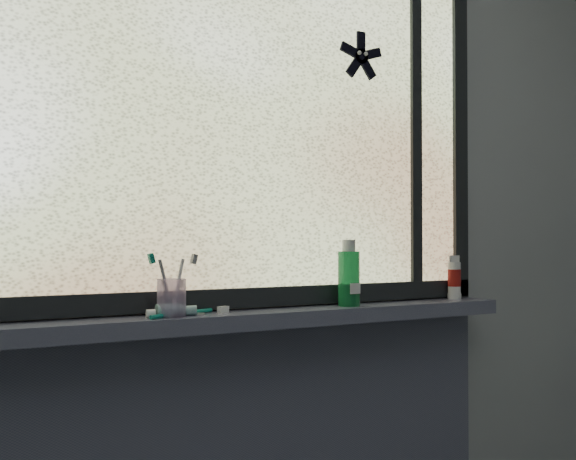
# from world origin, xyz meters

# --- Properties ---
(wall_back) EXTENTS (3.00, 0.01, 2.50)m
(wall_back) POSITION_xyz_m (0.00, 1.30, 1.25)
(wall_back) COLOR #9EA3A8
(wall_back) RESTS_ON ground
(windowsill) EXTENTS (1.62, 0.14, 0.04)m
(windowsill) POSITION_xyz_m (0.00, 1.23, 1.00)
(windowsill) COLOR #4E5169
(windowsill) RESTS_ON wall_back
(window_pane) EXTENTS (1.50, 0.01, 1.00)m
(window_pane) POSITION_xyz_m (0.00, 1.28, 1.53)
(window_pane) COLOR silver
(window_pane) RESTS_ON wall_back
(frame_bottom) EXTENTS (1.60, 0.03, 0.05)m
(frame_bottom) POSITION_xyz_m (0.00, 1.28, 1.05)
(frame_bottom) COLOR black
(frame_bottom) RESTS_ON windowsill
(frame_right) EXTENTS (0.05, 0.03, 1.10)m
(frame_right) POSITION_xyz_m (0.78, 1.28, 1.53)
(frame_right) COLOR black
(frame_right) RESTS_ON wall_back
(frame_mullion) EXTENTS (0.03, 0.03, 1.00)m
(frame_mullion) POSITION_xyz_m (0.60, 1.28, 1.53)
(frame_mullion) COLOR black
(frame_mullion) RESTS_ON wall_back
(starfish_sticker) EXTENTS (0.15, 0.02, 0.15)m
(starfish_sticker) POSITION_xyz_m (0.40, 1.27, 1.72)
(starfish_sticker) COLOR black
(starfish_sticker) RESTS_ON window_pane
(toothpaste_tube) EXTENTS (0.17, 0.05, 0.03)m
(toothpaste_tube) POSITION_xyz_m (-0.17, 1.21, 1.04)
(toothpaste_tube) COLOR silver
(toothpaste_tube) RESTS_ON windowsill
(toothbrush_cup) EXTENTS (0.07, 0.07, 0.09)m
(toothbrush_cup) POSITION_xyz_m (-0.18, 1.21, 1.06)
(toothbrush_cup) COLOR #C1A4D9
(toothbrush_cup) RESTS_ON windowsill
(toothbrush_lying) EXTENTS (0.23, 0.12, 0.02)m
(toothbrush_lying) POSITION_xyz_m (-0.15, 1.22, 1.03)
(toothbrush_lying) COLOR #0D7C67
(toothbrush_lying) RESTS_ON windowsill
(mouthwash_bottle) EXTENTS (0.07, 0.07, 0.15)m
(mouthwash_bottle) POSITION_xyz_m (0.32, 1.22, 1.11)
(mouthwash_bottle) COLOR #1C9147
(mouthwash_bottle) RESTS_ON windowsill
(cream_tube) EXTENTS (0.05, 0.05, 0.09)m
(cream_tube) POSITION_xyz_m (0.72, 1.24, 1.09)
(cream_tube) COLOR silver
(cream_tube) RESTS_ON windowsill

